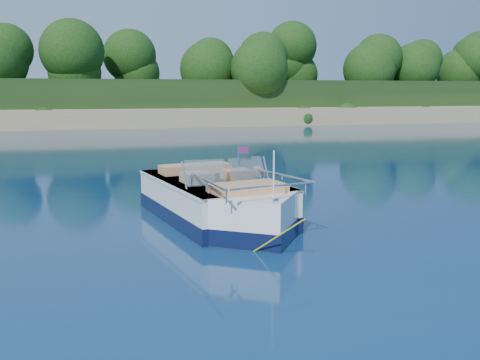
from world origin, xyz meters
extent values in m
plane|color=#091C41|center=(0.00, 0.00, 0.00)|extent=(160.00, 160.00, 0.00)
cube|color=#9A8159|center=(0.00, 38.00, 0.50)|extent=(170.00, 8.00, 2.00)
cube|color=black|center=(0.00, 65.00, 1.00)|extent=(170.00, 56.00, 6.00)
cylinder|color=black|center=(0.00, 42.00, 3.30)|extent=(0.44, 0.44, 3.60)
sphere|color=black|center=(0.00, 42.00, 6.72)|extent=(5.94, 5.94, 5.94)
cylinder|color=black|center=(20.00, 40.00, 2.80)|extent=(0.44, 0.44, 2.60)
sphere|color=black|center=(20.00, 40.00, 5.27)|extent=(4.29, 4.29, 4.29)
cube|color=white|center=(0.74, 2.45, 0.34)|extent=(2.95, 4.56, 1.18)
cube|color=white|center=(1.09, 0.47, 0.34)|extent=(2.20, 2.20, 1.18)
cube|color=#0C1435|center=(0.74, 2.45, 0.18)|extent=(2.99, 4.61, 0.34)
cube|color=#0C1435|center=(1.09, 0.47, 0.18)|extent=(2.25, 2.25, 0.34)
cube|color=tan|center=(0.68, 2.78, 0.67)|extent=(2.28, 3.23, 0.11)
cube|color=white|center=(0.74, 2.45, 0.90)|extent=(2.99, 4.57, 0.07)
cube|color=black|center=(0.33, 4.73, 0.39)|extent=(0.67, 0.49, 1.01)
cube|color=#8C9EA5|center=(0.38, 1.59, 1.22)|extent=(0.88, 0.33, 0.54)
cube|color=#8C9EA5|center=(1.37, 1.76, 1.22)|extent=(0.92, 0.55, 0.54)
cube|color=tan|center=(0.29, 2.08, 0.93)|extent=(0.71, 0.71, 0.45)
cube|color=tan|center=(1.28, 2.26, 0.93)|extent=(0.71, 0.71, 0.45)
cube|color=tan|center=(0.54, 3.55, 0.93)|extent=(1.83, 0.91, 0.43)
cube|color=tan|center=(1.05, 0.68, 0.91)|extent=(1.60, 1.09, 0.38)
cylinder|color=white|center=(1.24, -0.36, 1.41)|extent=(0.04, 0.04, 0.95)
cube|color=red|center=(1.27, 1.75, 1.67)|extent=(0.25, 0.06, 0.16)
cube|color=silver|center=(1.25, -0.42, 0.96)|extent=(0.12, 0.09, 0.06)
cylinder|color=#D2DE18|center=(1.15, -0.83, 0.39)|extent=(0.63, 1.06, 0.86)
torus|color=#FFC300|center=(2.34, 4.27, 0.10)|extent=(1.62, 1.62, 0.39)
torus|color=#B40921|center=(2.34, 4.27, 0.12)|extent=(1.33, 1.33, 0.13)
imported|color=tan|center=(2.39, 4.24, 0.00)|extent=(0.48, 0.87, 1.63)
camera|label=1|loc=(-2.01, -9.49, 2.93)|focal=40.00mm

